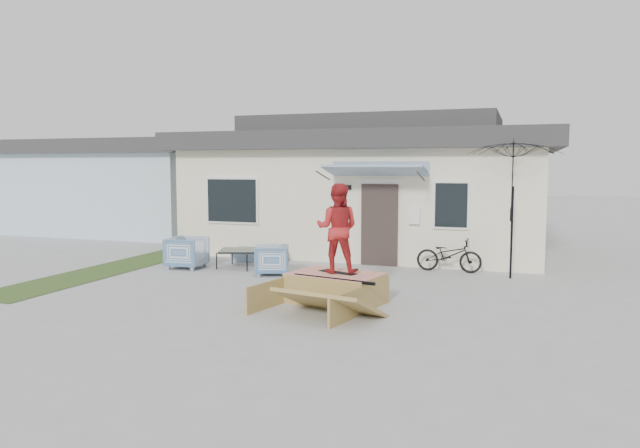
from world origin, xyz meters
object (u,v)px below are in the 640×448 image
(loveseat, at_px, (259,251))
(patio_umbrella, at_px, (513,202))
(coffee_table, at_px, (239,259))
(bicycle, at_px, (449,251))
(skate_ramp, at_px, (336,288))
(armchair_right, at_px, (271,258))
(skateboard, at_px, (337,272))
(skater, at_px, (337,227))
(armchair_left, at_px, (187,251))

(loveseat, distance_m, patio_umbrella, 6.63)
(coffee_table, xyz_separation_m, bicycle, (5.08, 1.12, 0.27))
(bicycle, xyz_separation_m, skate_ramp, (-1.62, -4.01, -0.23))
(patio_umbrella, bearing_deg, bicycle, 164.20)
(armchair_right, height_order, skateboard, armchair_right)
(skateboard, height_order, skater, skater)
(loveseat, bearing_deg, skateboard, 121.46)
(skate_ramp, relative_size, skater, 1.32)
(bicycle, bearing_deg, loveseat, 92.38)
(loveseat, bearing_deg, bicycle, 170.81)
(bicycle, height_order, skateboard, bicycle)
(skater, bearing_deg, armchair_right, -50.00)
(patio_umbrella, height_order, skate_ramp, patio_umbrella)
(bicycle, relative_size, skate_ramp, 0.71)
(loveseat, relative_size, patio_umbrella, 0.56)
(armchair_left, distance_m, skate_ramp, 5.24)
(patio_umbrella, xyz_separation_m, skate_ramp, (-3.05, -3.60, -1.47))
(bicycle, bearing_deg, skater, 159.89)
(armchair_left, bearing_deg, skateboard, -120.14)
(armchair_left, relative_size, skater, 0.53)
(armchair_right, bearing_deg, skate_ramp, 25.33)
(armchair_right, relative_size, skateboard, 0.98)
(armchair_left, distance_m, skateboard, 5.23)
(armchair_right, bearing_deg, patio_umbrella, 83.94)
(armchair_left, relative_size, skateboard, 1.11)
(skate_ramp, xyz_separation_m, skater, (0.01, 0.05, 1.16))
(coffee_table, xyz_separation_m, skateboard, (3.47, -2.84, 0.34))
(armchair_right, relative_size, coffee_table, 0.84)
(armchair_right, bearing_deg, bicycle, 93.94)
(coffee_table, relative_size, bicycle, 0.59)
(armchair_left, height_order, skate_ramp, armchair_left)
(loveseat, xyz_separation_m, coffee_table, (-0.06, -1.08, -0.05))
(armchair_left, distance_m, armchair_right, 2.37)
(bicycle, xyz_separation_m, skater, (-1.61, -3.95, 0.93))
(skater, bearing_deg, skateboard, 83.62)
(armchair_left, bearing_deg, coffee_table, -71.10)
(skateboard, bearing_deg, bicycle, 88.44)
(skateboard, bearing_deg, skate_ramp, -82.18)
(armchair_left, xyz_separation_m, patio_umbrella, (7.71, 1.20, 1.31))
(armchair_right, relative_size, patio_umbrella, 0.30)
(bicycle, xyz_separation_m, patio_umbrella, (1.44, -0.41, 1.25))
(armchair_right, distance_m, bicycle, 4.29)
(armchair_right, xyz_separation_m, coffee_table, (-1.16, 0.64, -0.16))
(bicycle, bearing_deg, armchair_right, 116.15)
(loveseat, distance_m, coffee_table, 1.08)
(patio_umbrella, distance_m, skater, 4.68)
(armchair_left, xyz_separation_m, armchair_right, (2.36, -0.14, -0.05))
(patio_umbrella, xyz_separation_m, skateboard, (-3.04, -3.55, -1.17))
(coffee_table, height_order, bicycle, bicycle)
(skater, bearing_deg, skate_ramp, 70.90)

